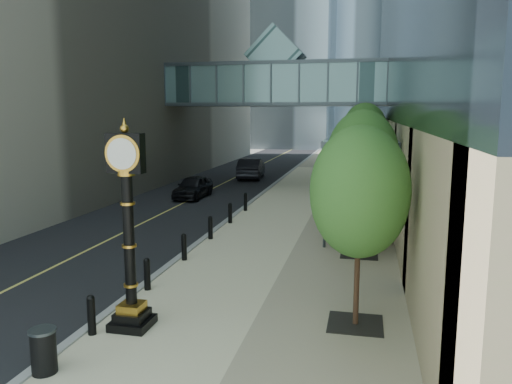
% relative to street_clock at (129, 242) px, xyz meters
% --- Properties ---
extents(ground, '(320.00, 320.00, 0.00)m').
position_rel_street_clock_xyz_m(ground, '(1.93, -1.60, -2.28)').
color(ground, gray).
rests_on(ground, ground).
extents(road, '(8.00, 180.00, 0.02)m').
position_rel_street_clock_xyz_m(road, '(-5.07, 38.40, -2.27)').
color(road, black).
rests_on(road, ground).
extents(sidewalk, '(8.00, 180.00, 0.06)m').
position_rel_street_clock_xyz_m(sidewalk, '(2.93, 38.40, -2.25)').
color(sidewalk, beige).
rests_on(sidewalk, ground).
extents(curb, '(0.25, 180.00, 0.07)m').
position_rel_street_clock_xyz_m(curb, '(-1.07, 38.40, -2.24)').
color(curb, gray).
rests_on(curb, ground).
extents(distant_tower_c, '(22.00, 22.00, 65.00)m').
position_rel_street_clock_xyz_m(distant_tower_c, '(-4.07, 118.40, 30.22)').
color(distant_tower_c, silver).
rests_on(distant_tower_c, ground).
extents(skywalk, '(17.00, 4.20, 5.80)m').
position_rel_street_clock_xyz_m(skywalk, '(-1.07, 26.40, 5.44)').
color(skywalk, slate).
rests_on(skywalk, ground).
extents(entrance_canopy, '(3.00, 8.00, 4.38)m').
position_rel_street_clock_xyz_m(entrance_canopy, '(5.41, 12.40, 1.92)').
color(entrance_canopy, '#383F44').
rests_on(entrance_canopy, ground).
extents(bollard_row, '(0.20, 16.20, 0.90)m').
position_rel_street_clock_xyz_m(bollard_row, '(-0.77, 7.40, -1.77)').
color(bollard_row, black).
rests_on(bollard_row, sidewalk).
extents(street_trees, '(2.92, 28.69, 6.00)m').
position_rel_street_clock_xyz_m(street_trees, '(5.53, 16.00, 1.55)').
color(street_trees, black).
rests_on(street_trees, sidewalk).
extents(street_clock, '(0.97, 0.97, 5.11)m').
position_rel_street_clock_xyz_m(street_clock, '(0.00, 0.00, 0.00)').
color(street_clock, black).
rests_on(street_clock, sidewalk).
extents(trash_bin, '(0.59, 0.59, 0.90)m').
position_rel_street_clock_xyz_m(trash_bin, '(-0.77, -2.47, -1.77)').
color(trash_bin, black).
rests_on(trash_bin, sidewalk).
extents(pedestrian, '(0.66, 0.53, 1.58)m').
position_rel_street_clock_xyz_m(pedestrian, '(5.54, 7.66, -1.43)').
color(pedestrian, beige).
rests_on(pedestrian, sidewalk).
extents(car_near, '(1.70, 4.17, 1.42)m').
position_rel_street_clock_xyz_m(car_near, '(-5.11, 19.04, -1.55)').
color(car_near, black).
rests_on(car_near, road).
extents(car_far, '(2.31, 5.32, 1.70)m').
position_rel_street_clock_xyz_m(car_far, '(-3.61, 29.14, -1.41)').
color(car_far, black).
rests_on(car_far, road).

